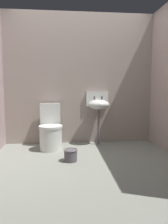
{
  "coord_description": "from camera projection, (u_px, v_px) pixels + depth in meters",
  "views": [
    {
      "loc": [
        -0.28,
        -2.67,
        1.05
      ],
      "look_at": [
        0.0,
        0.3,
        0.7
      ],
      "focal_mm": 32.65,
      "sensor_mm": 36.0,
      "label": 1
    }
  ],
  "objects": [
    {
      "name": "sink",
      "position": [
        98.0,
        104.0,
        3.76
      ],
      "size": [
        0.42,
        0.35,
        0.99
      ],
      "color": "#554F56",
      "rests_on": "ground"
    },
    {
      "name": "ground_plane",
      "position": [
        86.0,
        168.0,
        2.79
      ],
      "size": [
        3.19,
        2.8,
        0.08
      ],
      "primitive_type": "cube",
      "color": "gray"
    },
    {
      "name": "bucket",
      "position": [
        71.0,
        155.0,
        2.94
      ],
      "size": [
        0.2,
        0.2,
        0.17
      ],
      "color": "#554F56",
      "rests_on": "ground"
    },
    {
      "name": "toilet_near_wall",
      "position": [
        51.0,
        130.0,
        3.54
      ],
      "size": [
        0.43,
        0.62,
        0.78
      ],
      "rotation": [
        0.0,
        0.0,
        3.22
      ],
      "color": "silver",
      "rests_on": "ground"
    },
    {
      "name": "wall_back",
      "position": [
        79.0,
        79.0,
        3.88
      ],
      "size": [
        3.19,
        0.1,
        2.44
      ],
      "primitive_type": "cube",
      "color": "#A08F85",
      "rests_on": "ground"
    }
  ]
}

